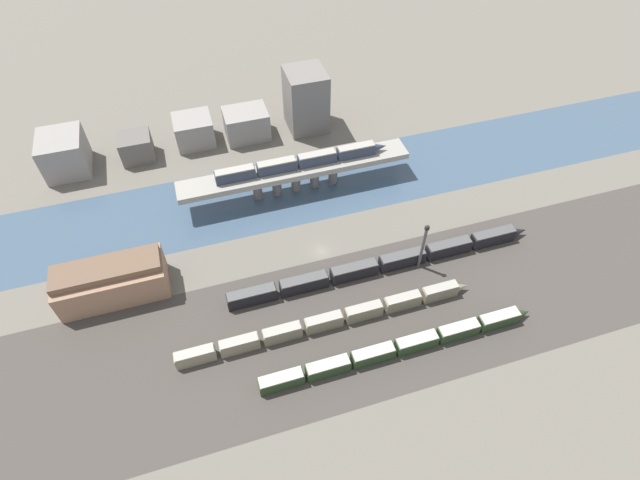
{
  "coord_description": "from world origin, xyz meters",
  "views": [
    {
      "loc": [
        -26.29,
        -84.51,
        104.62
      ],
      "look_at": [
        0.0,
        1.01,
        3.54
      ],
      "focal_mm": 28.0,
      "sensor_mm": 36.0,
      "label": 1
    }
  ],
  "objects": [
    {
      "name": "city_block_right",
      "position": [
        -8.69,
        57.04,
        4.92
      ],
      "size": [
        14.35,
        10.96,
        9.85
      ],
      "primitive_type": "cube",
      "color": "gray",
      "rests_on": "ground"
    },
    {
      "name": "city_block_center",
      "position": [
        -26.09,
        58.85,
        4.72
      ],
      "size": [
        12.31,
        11.51,
        9.44
      ],
      "primitive_type": "cube",
      "color": "gray",
      "rests_on": "ground"
    },
    {
      "name": "city_block_left",
      "position": [
        -45.05,
        56.12,
        4.22
      ],
      "size": [
        10.15,
        9.45,
        8.44
      ],
      "primitive_type": "cube",
      "color": "#605B56",
      "rests_on": "ground"
    },
    {
      "name": "signal_tower",
      "position": [
        23.41,
        -12.54,
        7.79
      ],
      "size": [
        1.0,
        0.79,
        15.44
      ],
      "color": "#4C4C51",
      "rests_on": "ground"
    },
    {
      "name": "ground_plane",
      "position": [
        0.0,
        0.0,
        0.0
      ],
      "size": [
        400.0,
        400.0,
        0.0
      ],
      "primitive_type": "plane",
      "color": "#666056"
    },
    {
      "name": "river_water",
      "position": [
        0.0,
        26.01,
        0.0
      ],
      "size": [
        320.0,
        29.64,
        0.01
      ],
      "primitive_type": "cube",
      "color": "#3D5166",
      "rests_on": "ground"
    },
    {
      "name": "railbed_yard",
      "position": [
        0.0,
        -24.0,
        0.0
      ],
      "size": [
        280.0,
        42.0,
        0.01
      ],
      "primitive_type": "cube",
      "color": "#423D38",
      "rests_on": "ground"
    },
    {
      "name": "train_on_bridge",
      "position": [
        2.12,
        26.01,
        10.62
      ],
      "size": [
        52.23,
        2.97,
        3.64
      ],
      "color": "#2D384C",
      "rests_on": "bridge"
    },
    {
      "name": "train_yard_near",
      "position": [
        8.36,
        -34.7,
        1.84
      ],
      "size": [
        67.71,
        2.99,
        3.75
      ],
      "color": "#23381E",
      "rests_on": "ground"
    },
    {
      "name": "train_yard_mid",
      "position": [
        -5.52,
        -23.18,
        1.96
      ],
      "size": [
        73.86,
        2.68,
        3.98
      ],
      "color": "gray",
      "rests_on": "ground"
    },
    {
      "name": "city_block_far_left",
      "position": [
        -66.42,
        56.76,
        6.11
      ],
      "size": [
        13.14,
        14.76,
        12.22
      ],
      "primitive_type": "cube",
      "color": "gray",
      "rests_on": "ground"
    },
    {
      "name": "warehouse_building",
      "position": [
        -53.99,
        2.08,
        5.12
      ],
      "size": [
        26.35,
        11.54,
        10.77
      ],
      "color": "#937056",
      "rests_on": "ground"
    },
    {
      "name": "train_yard_far",
      "position": [
        13.93,
        -10.76,
        2.04
      ],
      "size": [
        84.73,
        3.09,
        4.15
      ],
      "color": "black",
      "rests_on": "ground"
    },
    {
      "name": "city_block_far_right",
      "position": [
        12.22,
        56.86,
        10.38
      ],
      "size": [
        12.93,
        13.66,
        20.76
      ],
      "primitive_type": "cube",
      "color": "slate",
      "rests_on": "ground"
    },
    {
      "name": "bridge",
      "position": [
        0.0,
        26.01,
        7.01
      ],
      "size": [
        69.66,
        8.16,
        8.84
      ],
      "color": "gray",
      "rests_on": "ground"
    }
  ]
}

